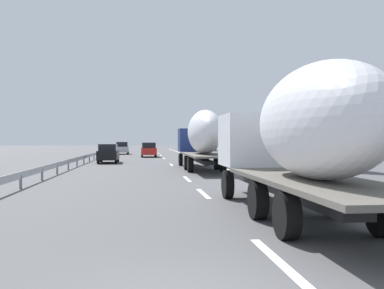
% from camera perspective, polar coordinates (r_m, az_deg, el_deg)
% --- Properties ---
extents(ground_plane, '(260.00, 260.00, 0.00)m').
position_cam_1_polar(ground_plane, '(45.63, -5.61, -2.11)').
color(ground_plane, '#4C4C4F').
extents(lane_stripe_0, '(3.20, 0.20, 0.01)m').
position_cam_1_polar(lane_stripe_0, '(8.23, 11.07, -14.59)').
color(lane_stripe_0, white).
rests_on(lane_stripe_0, ground_plane).
extents(lane_stripe_1, '(3.20, 0.20, 0.01)m').
position_cam_1_polar(lane_stripe_1, '(17.62, 1.48, -6.42)').
color(lane_stripe_1, white).
rests_on(lane_stripe_1, ground_plane).
extents(lane_stripe_2, '(3.20, 0.20, 0.01)m').
position_cam_1_polar(lane_stripe_2, '(24.13, -0.66, -4.52)').
color(lane_stripe_2, white).
rests_on(lane_stripe_2, ground_plane).
extents(lane_stripe_3, '(3.20, 0.20, 0.01)m').
position_cam_1_polar(lane_stripe_3, '(37.84, -2.73, -2.66)').
color(lane_stripe_3, white).
rests_on(lane_stripe_3, ground_plane).
extents(lane_stripe_4, '(3.20, 0.20, 0.01)m').
position_cam_1_polar(lane_stripe_4, '(51.66, -3.70, -1.79)').
color(lane_stripe_4, white).
rests_on(lane_stripe_4, ground_plane).
extents(lane_stripe_5, '(3.20, 0.20, 0.01)m').
position_cam_1_polar(lane_stripe_5, '(60.79, -4.09, -1.43)').
color(lane_stripe_5, white).
rests_on(lane_stripe_5, ground_plane).
extents(lane_stripe_6, '(3.20, 0.20, 0.01)m').
position_cam_1_polar(lane_stripe_6, '(71.00, -4.42, -1.14)').
color(lane_stripe_6, white).
rests_on(lane_stripe_6, ground_plane).
extents(edge_line_right, '(110.00, 0.20, 0.01)m').
position_cam_1_polar(edge_line_right, '(50.98, 0.51, -1.82)').
color(edge_line_right, white).
rests_on(edge_line_right, ground_plane).
extents(truck_lead, '(14.29, 2.55, 4.22)m').
position_cam_1_polar(truck_lead, '(31.38, 1.32, 1.07)').
color(truck_lead, navy).
rests_on(truck_lead, ground_plane).
extents(truck_trailing, '(12.04, 2.55, 4.01)m').
position_cam_1_polar(truck_trailing, '(12.20, 13.71, 1.34)').
color(truck_trailing, silver).
rests_on(truck_trailing, ground_plane).
extents(car_red_compact, '(4.75, 1.92, 1.83)m').
position_cam_1_polar(car_red_compact, '(55.37, -5.68, -0.67)').
color(car_red_compact, red).
rests_on(car_red_compact, ground_plane).
extents(car_silver_hatch, '(4.79, 1.87, 1.85)m').
position_cam_1_polar(car_silver_hatch, '(66.71, -9.11, -0.46)').
color(car_silver_hatch, '#ADB2B7').
rests_on(car_silver_hatch, ground_plane).
extents(car_black_suv, '(4.54, 1.82, 1.77)m').
position_cam_1_polar(car_black_suv, '(41.66, -10.90, -1.13)').
color(car_black_suv, black).
rests_on(car_black_suv, ground_plane).
extents(road_sign, '(0.10, 0.90, 3.43)m').
position_cam_1_polar(road_sign, '(52.61, 1.61, 0.82)').
color(road_sign, gray).
rests_on(road_sign, ground_plane).
extents(tree_1, '(3.05, 3.05, 6.49)m').
position_cam_1_polar(tree_1, '(32.47, 18.00, 4.04)').
color(tree_1, '#472D19').
rests_on(tree_1, ground_plane).
extents(tree_2, '(3.79, 3.79, 6.94)m').
position_cam_1_polar(tree_2, '(86.49, 2.32, 1.96)').
color(tree_2, '#472D19').
rests_on(tree_2, ground_plane).
extents(tree_3, '(2.95, 2.95, 5.20)m').
position_cam_1_polar(tree_3, '(84.46, 3.12, 1.33)').
color(tree_3, '#472D19').
rests_on(tree_3, ground_plane).
extents(tree_5, '(3.14, 3.14, 7.06)m').
position_cam_1_polar(tree_5, '(94.97, 0.89, 2.01)').
color(tree_5, '#472D19').
rests_on(tree_5, ground_plane).
extents(guardrail_median, '(94.00, 0.10, 0.76)m').
position_cam_1_polar(guardrail_median, '(48.90, -12.70, -1.26)').
color(guardrail_median, '#9EA0A5').
rests_on(guardrail_median, ground_plane).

